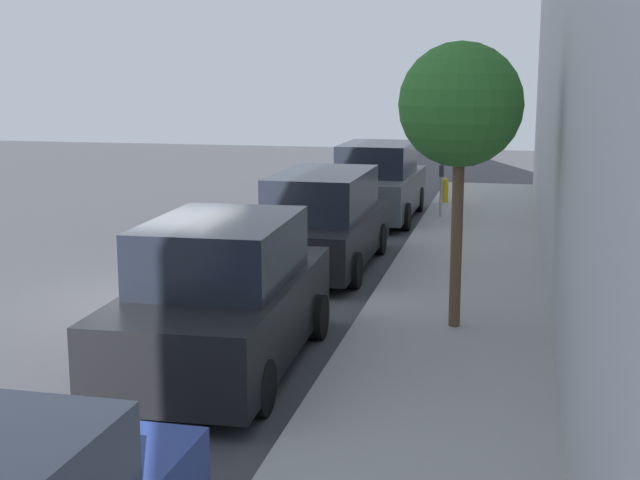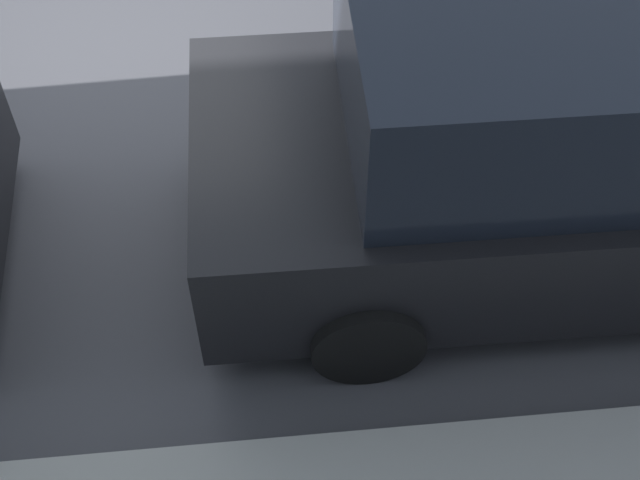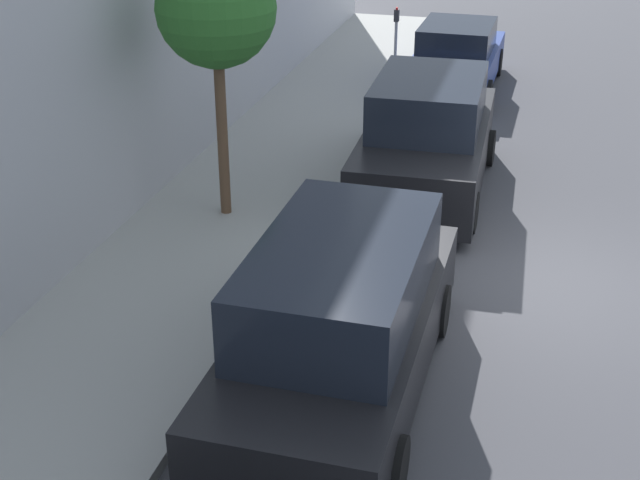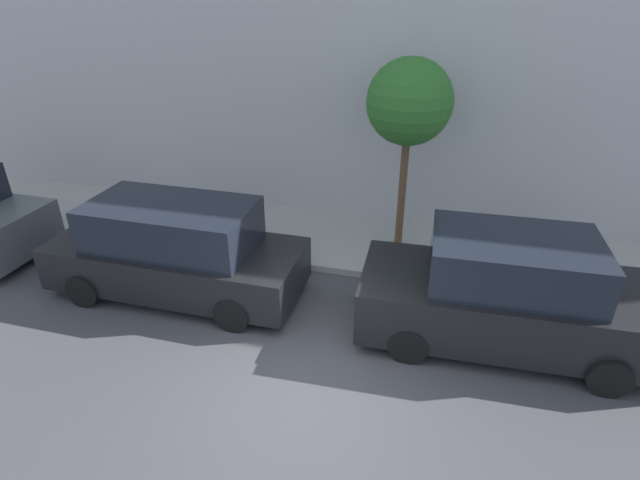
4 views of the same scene
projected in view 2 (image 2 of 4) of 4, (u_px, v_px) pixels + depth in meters
The scene contains 2 objects.
ground_plane at pixel (115, 60), 7.14m from camera, with size 60.00×60.00×0.00m, color #424247.
parked_minivan_third at pixel (606, 136), 5.28m from camera, with size 2.02×4.92×1.90m.
Camera 2 is at (5.76, 1.11, 4.62)m, focal length 50.00 mm.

